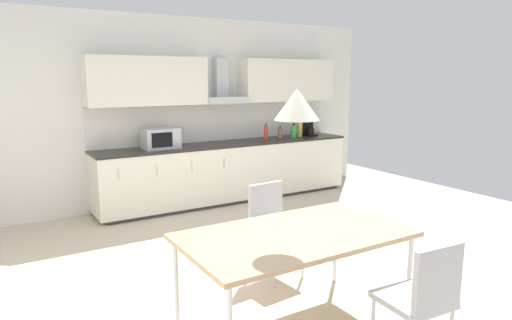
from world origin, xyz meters
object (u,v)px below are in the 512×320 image
(microwave, at_px, (161,138))
(pendant_lamp, at_px, (297,104))
(bottle_yellow, at_px, (300,129))
(chair_near_right, at_px, (424,293))
(bottle_green, at_px, (294,131))
(bottle_red, at_px, (266,133))
(coffee_maker, at_px, (309,127))
(bottle_brown, at_px, (280,133))
(dining_table, at_px, (295,238))
(chair_far_right, at_px, (272,220))

(microwave, height_order, pendant_lamp, pendant_lamp)
(bottle_yellow, relative_size, chair_near_right, 0.34)
(bottle_green, relative_size, bottle_red, 0.93)
(bottle_red, xyz_separation_m, chair_near_right, (-1.54, -4.24, -0.46))
(chair_near_right, bearing_deg, microwave, 92.13)
(coffee_maker, xyz_separation_m, bottle_red, (-0.90, -0.06, -0.04))
(coffee_maker, height_order, bottle_brown, coffee_maker)
(bottle_brown, bearing_deg, bottle_red, -169.58)
(bottle_green, relative_size, pendant_lamp, 0.75)
(bottle_red, bearing_deg, bottle_green, -1.67)
(bottle_yellow, xyz_separation_m, pendant_lamp, (-2.58, -3.40, 0.66))
(bottle_red, distance_m, chair_near_right, 4.54)
(chair_near_right, bearing_deg, coffee_maker, 60.44)
(bottle_brown, height_order, dining_table, bottle_brown)
(coffee_maker, bearing_deg, microwave, -179.42)
(coffee_maker, xyz_separation_m, chair_far_right, (-2.44, -2.58, -0.50))
(bottle_green, bearing_deg, microwave, 178.85)
(bottle_brown, bearing_deg, chair_near_right, -113.26)
(chair_near_right, relative_size, chair_far_right, 1.00)
(bottle_green, relative_size, chair_far_right, 0.28)
(dining_table, xyz_separation_m, chair_far_right, (0.37, 0.86, -0.16))
(dining_table, height_order, chair_near_right, chair_near_right)
(bottle_red, relative_size, bottle_yellow, 0.87)
(dining_table, relative_size, chair_near_right, 1.91)
(bottle_red, height_order, chair_far_right, bottle_red)
(bottle_green, height_order, chair_near_right, bottle_green)
(bottle_red, relative_size, chair_near_right, 0.30)
(bottle_green, relative_size, bottle_brown, 1.23)
(chair_near_right, distance_m, pendant_lamp, 1.47)
(microwave, xyz_separation_m, dining_table, (-0.21, -3.41, -0.33))
(bottle_green, bearing_deg, chair_near_right, -116.05)
(coffee_maker, distance_m, bottle_green, 0.38)
(coffee_maker, distance_m, bottle_red, 0.90)
(bottle_brown, height_order, bottle_yellow, bottle_yellow)
(coffee_maker, height_order, pendant_lamp, pendant_lamp)
(coffee_maker, height_order, bottle_yellow, coffee_maker)
(dining_table, xyz_separation_m, chair_near_right, (0.37, -0.86, -0.16))
(bottle_green, xyz_separation_m, dining_table, (-2.43, -3.37, -0.29))
(bottle_brown, bearing_deg, chair_far_right, -125.64)
(bottle_red, bearing_deg, dining_table, -119.44)
(bottle_green, distance_m, bottle_red, 0.52)
(microwave, xyz_separation_m, chair_near_right, (0.16, -4.27, -0.49))
(bottle_red, height_order, chair_near_right, bottle_red)
(bottle_brown, distance_m, bottle_red, 0.31)
(dining_table, bearing_deg, bottle_yellow, 52.77)
(bottle_yellow, relative_size, pendant_lamp, 0.93)
(microwave, relative_size, chair_near_right, 0.55)
(bottle_red, bearing_deg, pendant_lamp, -119.44)
(dining_table, relative_size, chair_far_right, 1.91)
(pendant_lamp, bearing_deg, bottle_red, 60.56)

